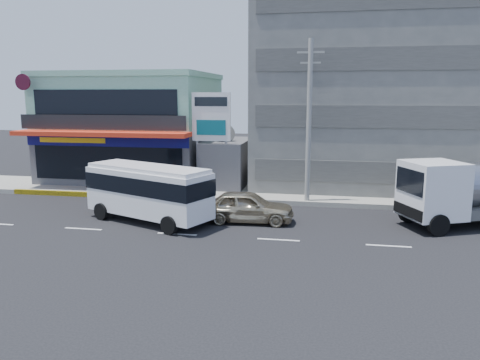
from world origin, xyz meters
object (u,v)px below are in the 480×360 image
object	(u,v)px
utility_pole_near	(309,122)
sedan	(247,206)
tanker_truck	(478,191)
motorcycle_rider	(145,193)
satellite_dish	(225,140)
billboard	(211,122)
shop_building	(134,130)
concrete_building	(368,91)
minibus	(148,189)

from	to	relation	value
utility_pole_near	sedan	size ratio (longest dim) A/B	2.00
tanker_truck	motorcycle_rider	xyz separation A→B (m)	(-18.90, 1.54, -1.17)
satellite_dish	billboard	world-z (taller)	billboard
shop_building	concrete_building	xyz separation A→B (m)	(18.00, 1.05, 3.00)
minibus	tanker_truck	world-z (taller)	tanker_truck
billboard	minibus	bearing A→B (deg)	-103.02
tanker_truck	utility_pole_near	bearing A→B (deg)	161.38
billboard	minibus	xyz separation A→B (m)	(-1.68, -7.29, -3.11)
shop_building	sedan	size ratio (longest dim) A/B	2.48
concrete_building	minibus	world-z (taller)	concrete_building
minibus	sedan	distance (m)	5.36
shop_building	motorcycle_rider	size ratio (longest dim) A/B	6.02
sedan	motorcycle_rider	size ratio (longest dim) A/B	2.43
billboard	utility_pole_near	size ratio (longest dim) A/B	0.69
satellite_dish	sedan	bearing A→B (deg)	-69.79
minibus	tanker_truck	xyz separation A→B (m)	(17.09, 2.49, 0.03)
shop_building	satellite_dish	distance (m)	8.54
sedan	tanker_truck	distance (m)	12.04
satellite_dish	minibus	distance (m)	9.51
satellite_dish	tanker_truck	world-z (taller)	satellite_dish
tanker_truck	concrete_building	bearing A→B (deg)	114.82
billboard	utility_pole_near	bearing A→B (deg)	-15.48
tanker_truck	shop_building	bearing A→B (deg)	157.38
concrete_building	satellite_dish	size ratio (longest dim) A/B	10.67
tanker_truck	motorcycle_rider	distance (m)	19.00
motorcycle_rider	shop_building	bearing A→B (deg)	116.54
utility_pole_near	minibus	xyz separation A→B (m)	(-8.18, -5.49, -3.33)
concrete_building	motorcycle_rider	size ratio (longest dim) A/B	7.77
minibus	billboard	bearing A→B (deg)	76.98
utility_pole_near	tanker_truck	world-z (taller)	utility_pole_near
utility_pole_near	minibus	size ratio (longest dim) A/B	1.31
utility_pole_near	minibus	world-z (taller)	utility_pole_near
billboard	motorcycle_rider	size ratio (longest dim) A/B	3.35
sedan	shop_building	bearing A→B (deg)	41.83
shop_building	billboard	size ratio (longest dim) A/B	1.80
shop_building	utility_pole_near	size ratio (longest dim) A/B	1.24
billboard	minibus	size ratio (longest dim) A/B	0.91
satellite_dish	tanker_truck	distance (m)	16.39
satellite_dish	minibus	bearing A→B (deg)	-103.52
shop_building	sedan	xyz separation A→B (m)	(11.00, -11.09, -3.15)
concrete_building	minibus	xyz separation A→B (m)	(-12.18, -13.09, -5.18)
billboard	satellite_dish	bearing A→B (deg)	74.48
shop_building	utility_pole_near	distance (m)	15.50
shop_building	minibus	bearing A→B (deg)	-64.20
utility_pole_near	tanker_truck	distance (m)	9.96
concrete_building	motorcycle_rider	xyz separation A→B (m)	(-14.00, -9.06, -6.32)
shop_building	utility_pole_near	xyz separation A→B (m)	(14.00, -6.55, 1.15)
satellite_dish	billboard	distance (m)	2.31
utility_pole_near	shop_building	bearing A→B (deg)	154.94
shop_building	billboard	world-z (taller)	shop_building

